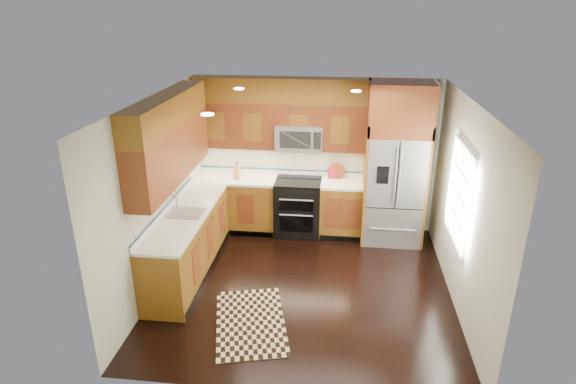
# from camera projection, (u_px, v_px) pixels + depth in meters

# --- Properties ---
(ground) EXTENTS (4.00, 4.00, 0.00)m
(ground) POSITION_uv_depth(u_px,v_px,m) (304.00, 286.00, 6.74)
(ground) COLOR black
(ground) RESTS_ON ground
(wall_back) EXTENTS (4.00, 0.02, 2.60)m
(wall_back) POSITION_uv_depth(u_px,v_px,m) (315.00, 155.00, 8.10)
(wall_back) COLOR beige
(wall_back) RESTS_ON ground
(wall_left) EXTENTS (0.02, 4.00, 2.60)m
(wall_left) POSITION_uv_depth(u_px,v_px,m) (157.00, 194.00, 6.47)
(wall_left) COLOR beige
(wall_left) RESTS_ON ground
(wall_right) EXTENTS (0.02, 4.00, 2.60)m
(wall_right) POSITION_uv_depth(u_px,v_px,m) (464.00, 208.00, 6.04)
(wall_right) COLOR beige
(wall_right) RESTS_ON ground
(window) EXTENTS (0.04, 1.10, 1.30)m
(window) POSITION_uv_depth(u_px,v_px,m) (460.00, 195.00, 6.19)
(window) COLOR white
(window) RESTS_ON ground
(base_cabinets) EXTENTS (2.85, 3.00, 0.90)m
(base_cabinets) POSITION_uv_depth(u_px,v_px,m) (231.00, 225.00, 7.53)
(base_cabinets) COLOR brown
(base_cabinets) RESTS_ON ground
(countertop) EXTENTS (2.86, 3.01, 0.04)m
(countertop) POSITION_uv_depth(u_px,v_px,m) (240.00, 195.00, 7.45)
(countertop) COLOR white
(countertop) RESTS_ON base_cabinets
(upper_cabinets) EXTENTS (2.85, 3.00, 1.15)m
(upper_cabinets) POSITION_uv_depth(u_px,v_px,m) (235.00, 124.00, 7.11)
(upper_cabinets) COLOR brown
(upper_cabinets) RESTS_ON ground
(range) EXTENTS (0.76, 0.67, 0.95)m
(range) POSITION_uv_depth(u_px,v_px,m) (298.00, 207.00, 8.13)
(range) COLOR black
(range) RESTS_ON ground
(microwave) EXTENTS (0.76, 0.40, 0.42)m
(microwave) POSITION_uv_depth(u_px,v_px,m) (299.00, 137.00, 7.80)
(microwave) COLOR #B2B2B7
(microwave) RESTS_ON ground
(refrigerator) EXTENTS (0.98, 0.75, 2.60)m
(refrigerator) POSITION_uv_depth(u_px,v_px,m) (396.00, 164.00, 7.61)
(refrigerator) COLOR #B2B2B7
(refrigerator) RESTS_ON ground
(sink_faucet) EXTENTS (0.54, 0.44, 0.37)m
(sink_faucet) POSITION_uv_depth(u_px,v_px,m) (183.00, 209.00, 6.77)
(sink_faucet) COLOR #B2B2B7
(sink_faucet) RESTS_ON countertop
(rug) EXTENTS (1.15, 1.56, 0.01)m
(rug) POSITION_uv_depth(u_px,v_px,m) (251.00, 322.00, 5.98)
(rug) COLOR black
(rug) RESTS_ON ground
(knife_block) EXTENTS (0.11, 0.14, 0.28)m
(knife_block) POSITION_uv_depth(u_px,v_px,m) (237.00, 172.00, 8.06)
(knife_block) COLOR tan
(knife_block) RESTS_ON countertop
(utensil_crock) EXTENTS (0.17, 0.17, 0.37)m
(utensil_crock) POSITION_uv_depth(u_px,v_px,m) (332.00, 170.00, 8.06)
(utensil_crock) COLOR #B41629
(utensil_crock) RESTS_ON countertop
(cutting_board) EXTENTS (0.28, 0.28, 0.02)m
(cutting_board) POSITION_uv_depth(u_px,v_px,m) (337.00, 178.00, 8.08)
(cutting_board) COLOR brown
(cutting_board) RESTS_ON countertop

